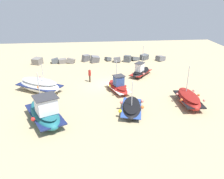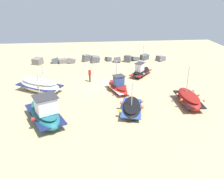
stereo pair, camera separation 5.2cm
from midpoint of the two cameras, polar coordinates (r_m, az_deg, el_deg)
The scene contains 9 objects.
ground_plane at distance 28.82m, azimuth -1.51°, elevation 1.13°, with size 50.77×50.77×0.00m, color tan.
fishing_boat_0 at distance 31.89m, azimuth 6.99°, elevation 4.29°, with size 3.58×3.97×4.00m.
fishing_boat_1 at distance 22.42m, azimuth 4.76°, elevation -4.35°, with size 2.74×4.53×3.23m.
fishing_boat_2 at distance 27.94m, azimuth -16.86°, elevation 1.00°, with size 5.63×4.66×3.30m.
fishing_boat_3 at distance 24.85m, azimuth 17.90°, elevation -2.18°, with size 2.24×4.45×3.80m.
fishing_boat_4 at distance 26.73m, azimuth 1.49°, elevation 0.75°, with size 2.66×4.24×3.59m.
fishing_boat_5 at distance 21.33m, azimuth -15.71°, elevation -5.33°, with size 4.20×5.76×4.23m.
person_walking at distance 29.52m, azimuth -5.29°, elevation 3.62°, with size 0.32×0.32×1.72m.
breakwater_rocks at distance 37.99m, azimuth -3.27°, elevation 7.20°, with size 21.10×2.59×1.39m.
Camera 2 is at (-1.87, -26.69, 10.73)m, focal length 38.23 mm.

